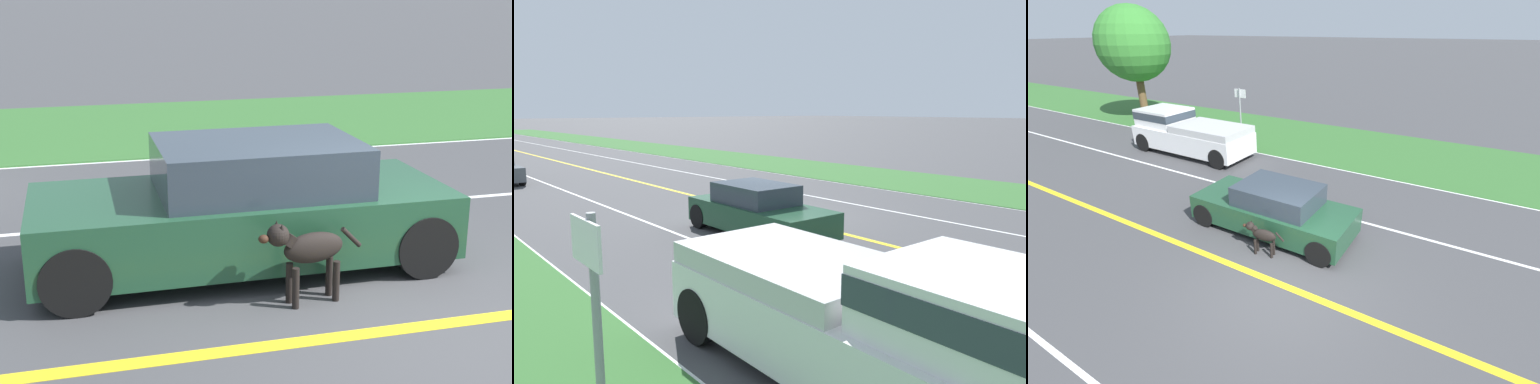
# 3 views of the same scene
# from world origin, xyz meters

# --- Properties ---
(ground_plane) EXTENTS (400.00, 400.00, 0.00)m
(ground_plane) POSITION_xyz_m (0.00, 0.00, 0.00)
(ground_plane) COLOR #424244
(centre_divider_line) EXTENTS (0.18, 160.00, 0.01)m
(centre_divider_line) POSITION_xyz_m (0.00, 0.00, 0.00)
(centre_divider_line) COLOR yellow
(centre_divider_line) RESTS_ON ground
(lane_edge_line_right) EXTENTS (0.14, 160.00, 0.01)m
(lane_edge_line_right) POSITION_xyz_m (7.00, 0.00, 0.00)
(lane_edge_line_right) COLOR white
(lane_edge_line_right) RESTS_ON ground
(lane_dash_same_dir) EXTENTS (0.10, 160.00, 0.01)m
(lane_dash_same_dir) POSITION_xyz_m (3.50, 0.00, 0.00)
(lane_dash_same_dir) COLOR white
(lane_dash_same_dir) RESTS_ON ground
(grass_verge_right) EXTENTS (6.00, 160.00, 0.03)m
(grass_verge_right) POSITION_xyz_m (10.00, 0.00, 0.01)
(grass_verge_right) COLOR #33662D
(grass_verge_right) RESTS_ON ground
(ego_car) EXTENTS (1.80, 4.43, 1.38)m
(ego_car) POSITION_xyz_m (1.85, 1.39, 0.65)
(ego_car) COLOR #1E472D
(ego_car) RESTS_ON ground
(dog) EXTENTS (0.32, 1.10, 0.86)m
(dog) POSITION_xyz_m (0.74, 1.07, 0.55)
(dog) COLOR black
(dog) RESTS_ON ground
(pickup_truck) EXTENTS (2.03, 5.47, 1.83)m
(pickup_truck) POSITION_xyz_m (5.50, 8.19, 0.93)
(pickup_truck) COLOR silver
(pickup_truck) RESTS_ON ground
(roadside_tree_right_near) EXTENTS (4.08, 4.08, 6.30)m
(roadside_tree_right_near) POSITION_xyz_m (8.69, 15.03, 4.24)
(roadside_tree_right_near) COLOR brown
(roadside_tree_right_near) RESTS_ON ground
(street_sign) EXTENTS (0.11, 0.64, 2.47)m
(street_sign) POSITION_xyz_m (8.48, 7.52, 1.55)
(street_sign) COLOR gray
(street_sign) RESTS_ON ground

